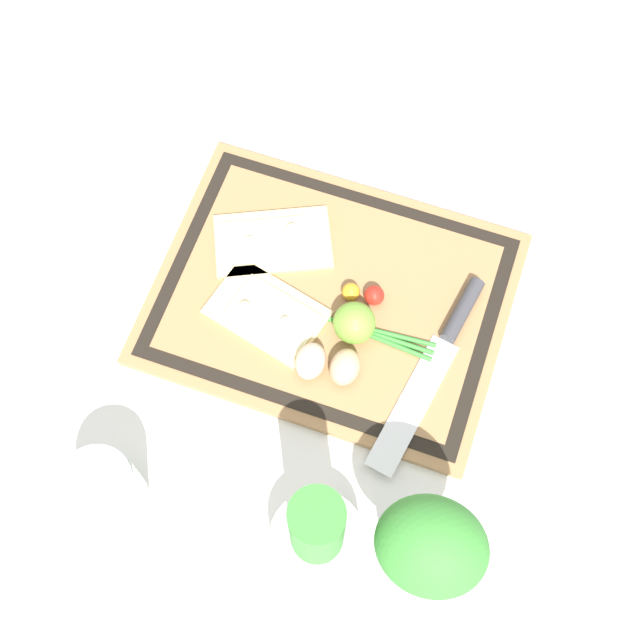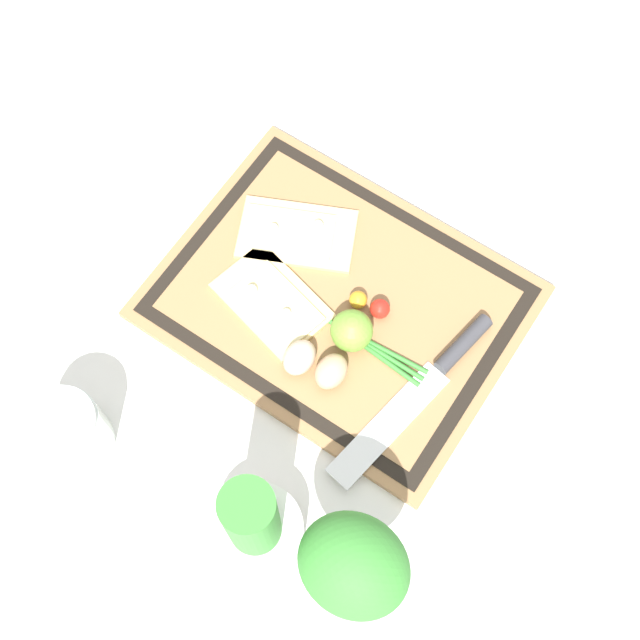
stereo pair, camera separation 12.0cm
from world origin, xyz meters
name	(u,v)px [view 1 (the left image)]	position (x,y,z in m)	size (l,w,h in m)	color
ground_plane	(331,301)	(0.00, 0.00, 0.00)	(6.00, 6.00, 0.00)	silver
cutting_board	(331,298)	(0.00, 0.00, 0.01)	(0.49, 0.38, 0.02)	#997047
pizza_slice_near	(271,241)	(0.11, -0.05, 0.02)	(0.19, 0.16, 0.02)	#DBBC7F
pizza_slice_far	(268,313)	(0.07, 0.06, 0.02)	(0.18, 0.14, 0.02)	#DBBC7F
knife	(446,341)	(-0.17, 0.02, 0.03)	(0.08, 0.31, 0.02)	silver
egg_brown	(345,367)	(-0.05, 0.10, 0.04)	(0.04, 0.05, 0.04)	tan
egg_pink	(311,361)	(-0.01, 0.11, 0.04)	(0.04, 0.05, 0.04)	beige
lime	(354,323)	(-0.05, 0.04, 0.05)	(0.06, 0.06, 0.06)	#70A838
cherry_tomato_red	(374,295)	(-0.06, -0.01, 0.03)	(0.03, 0.03, 0.03)	red
cherry_tomato_yellow	(351,292)	(-0.03, -0.01, 0.03)	(0.03, 0.03, 0.03)	gold
scallion_bunch	(332,320)	(-0.01, 0.04, 0.02)	(0.30, 0.03, 0.01)	#388433
herb_pot	(317,536)	(-0.10, 0.33, 0.08)	(0.12, 0.12, 0.22)	white
sauce_jar	(105,492)	(0.18, 0.36, 0.05)	(0.10, 0.10, 0.11)	silver
herb_glass	(428,551)	(-0.22, 0.31, 0.13)	(0.13, 0.11, 0.22)	silver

